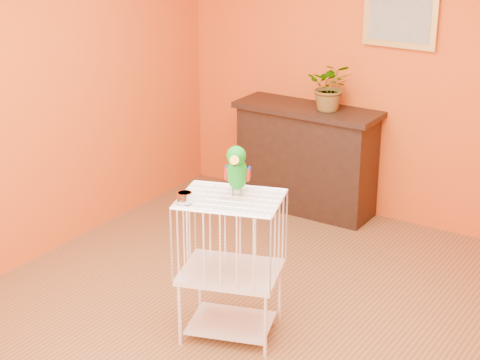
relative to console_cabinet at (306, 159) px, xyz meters
The scene contains 8 objects.
ground 2.20m from the console_cabinet, 70.86° to the right, with size 4.50×4.50×0.00m, color brown.
room_shell 2.41m from the console_cabinet, 70.86° to the right, with size 4.50×4.50×4.50m.
console_cabinet is the anchor object (origin of this frame).
potted_plant 0.67m from the console_cabinet, 10.27° to the right, with size 0.37×0.41×0.32m, color #26722D.
framed_picture 1.47m from the console_cabinet, 15.17° to the left, with size 0.62×0.04×0.50m.
birdcage 2.19m from the console_cabinet, 74.08° to the right, with size 0.73×0.64×0.95m.
feed_cup 2.41m from the console_cabinet, 79.91° to the right, with size 0.09×0.09×0.06m, color silver.
parrot 2.24m from the console_cabinet, 73.30° to the right, with size 0.20×0.30×0.34m.
Camera 1 is at (2.40, -3.85, 2.78)m, focal length 60.00 mm.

